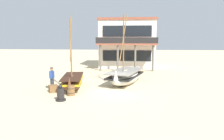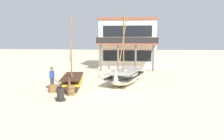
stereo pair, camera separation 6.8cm
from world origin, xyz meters
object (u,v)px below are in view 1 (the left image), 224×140
capstan_winch (61,94)px  wooden_barrel (71,90)px  fishing_boat_centre_large (73,81)px  fisherman_by_hull (52,79)px  cargo_crate (53,89)px  fishing_boat_near_left (125,76)px  harbor_building_main (127,43)px

capstan_winch → wooden_barrel: 1.30m
fishing_boat_centre_large → fisherman_by_hull: fishing_boat_centre_large is taller
wooden_barrel → cargo_crate: 1.70m
fishing_boat_centre_large → cargo_crate: (-1.07, -1.21, -0.31)m
fishing_boat_near_left → harbor_building_main: harbor_building_main is taller
fishing_boat_near_left → wooden_barrel: (-3.54, -4.10, -0.30)m
capstan_winch → cargo_crate: bearing=120.7°
fisherman_by_hull → wooden_barrel: bearing=-38.2°
fishing_boat_centre_large → fisherman_by_hull: size_ratio=3.27×
fishing_boat_centre_large → cargo_crate: size_ratio=9.10×
harbor_building_main → fishing_boat_centre_large: bearing=-105.2°
harbor_building_main → capstan_winch: bearing=-102.0°
harbor_building_main → cargo_crate: bearing=-107.8°
fisherman_by_hull → fishing_boat_centre_large: bearing=21.4°
fisherman_by_hull → cargo_crate: fisherman_by_hull is taller
capstan_winch → cargo_crate: 2.41m
fishing_boat_centre_large → harbor_building_main: harbor_building_main is taller
fishing_boat_centre_large → fisherman_by_hull: (-1.41, -0.55, 0.27)m
fisherman_by_hull → wooden_barrel: fisherman_by_hull is taller
fishing_boat_near_left → fisherman_by_hull: (-5.38, -2.65, 0.19)m
capstan_winch → wooden_barrel: bearing=77.7°
fishing_boat_centre_large → wooden_barrel: fishing_boat_centre_large is taller
fishing_boat_near_left → cargo_crate: (-5.04, -3.31, -0.39)m
fishing_boat_near_left → fishing_boat_centre_large: size_ratio=1.07×
fisherman_by_hull → cargo_crate: size_ratio=2.78×
capstan_winch → fishing_boat_centre_large: bearing=92.8°
fishing_boat_centre_large → capstan_winch: bearing=-87.2°
wooden_barrel → capstan_winch: bearing=-102.3°
fishing_boat_near_left → cargo_crate: 6.04m
fishing_boat_centre_large → cargo_crate: fishing_boat_centre_large is taller
fishing_boat_near_left → wooden_barrel: bearing=-130.8°
fisherman_by_hull → cargo_crate: bearing=-62.8°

